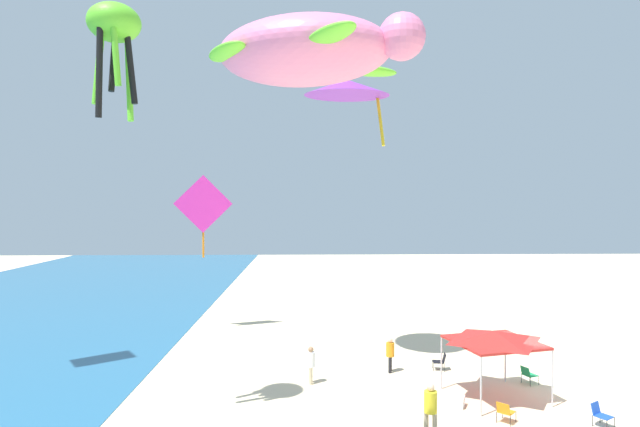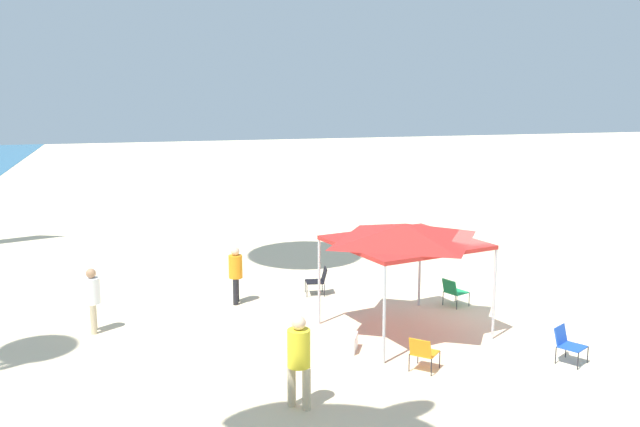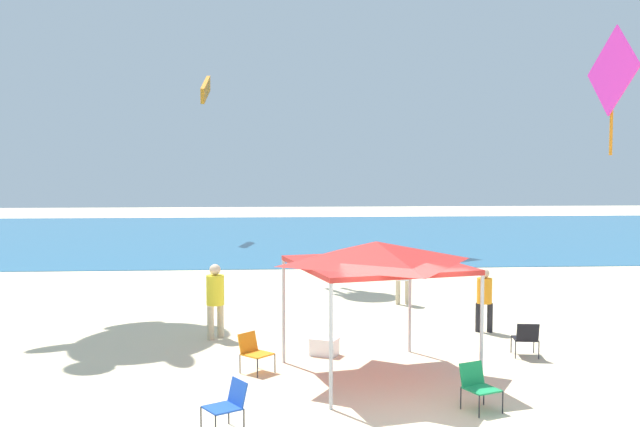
# 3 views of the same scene
# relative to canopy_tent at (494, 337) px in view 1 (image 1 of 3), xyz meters

# --- Properties ---
(ground) EXTENTS (120.00, 120.00, 0.10)m
(ground) POSITION_rel_canopy_tent_xyz_m (0.42, -2.15, -2.59)
(ground) COLOR beige
(canopy_tent) EXTENTS (3.84, 3.99, 2.82)m
(canopy_tent) POSITION_rel_canopy_tent_xyz_m (0.00, 0.00, 0.00)
(canopy_tent) COLOR #B7B7BC
(canopy_tent) RESTS_ON ground
(folding_chair_left_of_tent) EXTENTS (0.81, 0.80, 0.82)m
(folding_chair_left_of_tent) POSITION_rel_canopy_tent_xyz_m (-2.53, 0.53, -2.07)
(folding_chair_left_of_tent) COLOR black
(folding_chair_left_of_tent) RESTS_ON ground
(folding_chair_right_of_tent) EXTENTS (0.61, 0.69, 0.82)m
(folding_chair_right_of_tent) POSITION_rel_canopy_tent_xyz_m (3.64, 1.31, -2.07)
(folding_chair_right_of_tent) COLOR black
(folding_chair_right_of_tent) RESTS_ON ground
(folding_chair_near_cooler) EXTENTS (0.72, 0.78, 0.82)m
(folding_chair_near_cooler) POSITION_rel_canopy_tent_xyz_m (1.55, -2.12, -2.07)
(folding_chair_near_cooler) COLOR black
(folding_chair_near_cooler) RESTS_ON ground
(folding_chair_facing_ocean) EXTENTS (0.80, 0.77, 0.82)m
(folding_chair_facing_ocean) POSITION_rel_canopy_tent_xyz_m (-2.85, -2.87, -2.07)
(folding_chair_facing_ocean) COLOR black
(folding_chair_facing_ocean) RESTS_ON ground
(cooler_box) EXTENTS (0.74, 0.64, 0.40)m
(cooler_box) POSITION_rel_canopy_tent_xyz_m (-0.94, 1.77, -2.34)
(cooler_box) COLOR white
(cooler_box) RESTS_ON ground
(person_beachcomber) EXTENTS (0.45, 0.45, 1.89)m
(person_beachcomber) POSITION_rel_canopy_tent_xyz_m (-3.56, 3.56, -1.43)
(person_beachcomber) COLOR #C6B28C
(person_beachcomber) RESTS_ON ground
(person_near_umbrella) EXTENTS (0.45, 0.40, 1.68)m
(person_near_umbrella) POSITION_rel_canopy_tent_xyz_m (1.93, 7.68, -1.56)
(person_near_umbrella) COLOR #C6B28C
(person_near_umbrella) RESTS_ON ground
(person_watching_sky) EXTENTS (0.44, 0.40, 1.67)m
(person_watching_sky) POSITION_rel_canopy_tent_xyz_m (3.40, 3.83, -1.56)
(person_watching_sky) COLOR black
(person_watching_sky) RESTS_ON ground
(kite_diamond_magenta) EXTENTS (0.52, 3.66, 5.25)m
(kite_diamond_magenta) POSITION_rel_canopy_tent_xyz_m (11.64, 14.42, 5.39)
(kite_diamond_magenta) COLOR #E02D9E
(kite_octopus_lime) EXTENTS (1.82, 1.82, 4.05)m
(kite_octopus_lime) POSITION_rel_canopy_tent_xyz_m (-2.99, 14.59, 11.71)
(kite_octopus_lime) COLOR #66D82D
(kite_delta_purple) EXTENTS (5.07, 5.05, 3.47)m
(kite_delta_purple) POSITION_rel_canopy_tent_xyz_m (4.77, 5.82, 11.44)
(kite_delta_purple) COLOR purple
(kite_turtle_pink) EXTENTS (5.20, 5.45, 1.67)m
(kite_turtle_pink) POSITION_rel_canopy_tent_xyz_m (-8.62, 7.84, 9.33)
(kite_turtle_pink) COLOR pink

